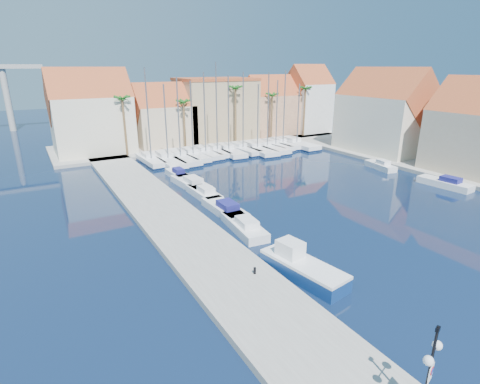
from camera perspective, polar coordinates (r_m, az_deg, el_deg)
name	(u,v)px	position (r m, az deg, el deg)	size (l,w,h in m)	color
ground	(344,259)	(30.31, 15.54, -9.86)	(260.00, 260.00, 0.00)	black
quay_west	(171,220)	(36.21, -10.42, -4.18)	(6.00, 77.00, 0.50)	gray
shore_north	(203,141)	(73.86, -5.71, 7.75)	(54.00, 16.00, 0.50)	gray
shore_east	(428,163)	(62.99, 26.72, 3.94)	(12.00, 60.00, 0.50)	gray
lamp_post	(432,359)	(17.47, 27.20, -21.71)	(1.44, 0.73, 4.39)	black
bollard	(255,271)	(26.35, 2.26, -11.89)	(0.19, 0.19, 0.47)	black
fishing_boat	(301,267)	(27.09, 9.32, -11.15)	(3.20, 6.85, 2.30)	navy
motorboat_west_0	(244,226)	(33.68, 0.66, -5.17)	(2.66, 6.53, 1.40)	white
motorboat_west_1	(225,209)	(37.64, -2.28, -2.55)	(2.16, 6.65, 1.40)	white
motorboat_west_2	(204,193)	(42.40, -5.48, -0.15)	(2.01, 6.00, 1.40)	white
motorboat_west_3	(191,183)	(46.18, -7.48, 1.36)	(2.76, 7.19, 1.40)	white
motorboat_west_4	(177,174)	(50.35, -9.52, 2.72)	(1.69, 5.04, 1.40)	white
motorboat_east_0	(446,183)	(52.33, 28.84, 1.22)	(2.57, 6.41, 1.40)	white
motorboat_east_1	(381,165)	(57.72, 20.66, 3.81)	(2.52, 5.37, 1.40)	white
sailboat_0	(150,160)	(58.34, -13.50, 4.79)	(2.54, 8.54, 13.95)	white
sailboat_1	(167,160)	(58.27, -11.09, 4.86)	(3.11, 11.07, 11.69)	white
sailboat_2	(179,158)	(59.27, -9.29, 5.21)	(3.39, 11.02, 12.61)	white
sailboat_3	(192,155)	(60.49, -7.35, 5.58)	(2.60, 9.61, 12.03)	white
sailboat_4	(204,153)	(61.79, -5.47, 5.96)	(3.12, 9.25, 13.26)	white
sailboat_5	(216,151)	(62.79, -3.64, 6.26)	(2.58, 8.37, 14.75)	white
sailboat_6	(227,151)	(63.20, -1.94, 6.29)	(3.36, 10.38, 12.72)	white
sailboat_7	(241,149)	(64.48, 0.19, 6.57)	(3.17, 9.46, 13.24)	white
sailboat_8	(256,149)	(64.96, 2.38, 6.60)	(3.70, 11.58, 11.36)	white
sailboat_9	(265,147)	(66.33, 3.83, 6.84)	(3.34, 11.33, 13.12)	white
sailboat_10	(274,145)	(67.86, 5.19, 7.09)	(2.82, 9.14, 11.87)	white
sailboat_11	(281,144)	(69.26, 6.32, 7.32)	(2.63, 8.96, 13.46)	white
sailboat_12	(294,144)	(70.12, 8.30, 7.32)	(3.11, 11.42, 11.18)	white
building_0	(91,115)	(66.34, -21.71, 10.81)	(12.30, 9.00, 13.50)	beige
building_1	(163,118)	(69.27, -11.63, 10.98)	(10.30, 8.00, 11.00)	#C8AF8D
building_2	(216,109)	(74.25, -3.70, 12.55)	(14.20, 10.20, 11.50)	tan
building_3	(270,108)	(79.48, 4.60, 12.65)	(10.30, 8.00, 12.00)	#B2795A
building_4	(307,101)	(84.00, 10.24, 13.50)	(8.30, 8.00, 14.00)	silver
building_6	(384,115)	(67.16, 21.12, 10.95)	(9.00, 14.30, 13.50)	beige
palm_0	(122,100)	(61.94, -17.51, 13.17)	(2.60, 2.60, 10.15)	brown
palm_1	(183,104)	(64.97, -8.62, 13.18)	(2.60, 2.60, 9.15)	brown
palm_2	(235,90)	(69.11, -0.70, 15.26)	(2.60, 2.60, 11.15)	brown
palm_3	(272,96)	(73.43, 4.93, 14.30)	(2.60, 2.60, 9.65)	brown
palm_4	(306,90)	(78.19, 9.95, 15.05)	(2.60, 2.60, 10.65)	brown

